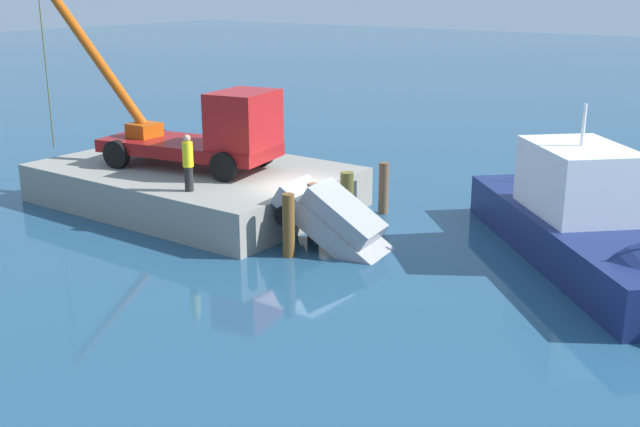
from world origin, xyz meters
name	(u,v)px	position (x,y,z in m)	size (l,w,h in m)	color
ground	(305,227)	(0.00, 0.00, 0.00)	(200.00, 200.00, 0.00)	navy
dock	(195,185)	(-5.05, 0.00, 0.69)	(10.81, 7.21, 1.38)	gray
crane_truck	(206,129)	(-4.33, -0.01, 2.82)	(10.44, 3.78, 6.92)	maroon
dock_worker	(188,162)	(-2.70, -2.55, 2.32)	(0.34, 0.34, 1.83)	black
salvaged_car	(341,227)	(2.19, -1.07, 0.70)	(4.10, 2.34, 3.00)	#99999E
moored_yacht	(605,260)	(9.39, 1.13, 0.54)	(10.80, 11.05, 5.80)	navy
piling_near	(289,225)	(1.30, -2.51, 0.96)	(0.36, 0.36, 1.92)	brown
piling_mid	(313,211)	(0.91, -0.78, 0.90)	(0.37, 0.37, 1.81)	brown
piling_far	(347,201)	(1.27, 0.59, 0.97)	(0.43, 0.43, 1.95)	#4D4A21
piling_end	(384,188)	(1.24, 2.92, 0.91)	(0.35, 0.35, 1.82)	brown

